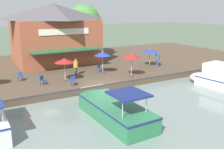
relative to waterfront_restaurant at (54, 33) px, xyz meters
The scene contains 18 objects.
ground_plane 14.02m from the waterfront_restaurant, ahead, with size 220.00×220.00×0.00m, color #4C5B47.
quay_deck 4.83m from the waterfront_restaurant, 12.47° to the left, with size 22.00×56.00×0.60m, color #4C3D2D.
quay_edge_fender 13.73m from the waterfront_restaurant, ahead, with size 0.20×50.40×0.10m, color #2D2D33.
waterfront_restaurant is the anchor object (origin of this frame).
patio_umbrella_near_quay_edge 12.87m from the waterfront_restaurant, 49.06° to the left, with size 2.14×2.14×2.23m.
patio_umbrella_far_corner 9.40m from the waterfront_restaurant, 16.72° to the left, with size 1.86×1.86×2.46m.
patio_umbrella_by_entrance 10.29m from the waterfront_restaurant, 11.94° to the right, with size 1.92×1.92×2.32m.
patio_umbrella_mid_patio_right 12.58m from the waterfront_restaurant, 22.11° to the left, with size 1.94×1.94×2.50m.
cafe_chair_mid_patio 10.24m from the waterfront_restaurant, 38.26° to the right, with size 0.56×0.56×0.85m.
cafe_chair_facing_river 11.42m from the waterfront_restaurant, 23.52° to the right, with size 0.60×0.60×0.85m.
cafe_chair_beside_entrance 9.21m from the waterfront_restaurant, 17.95° to the left, with size 0.59×0.59×0.85m.
cafe_chair_far_corner_seat 12.35m from the waterfront_restaurant, ahead, with size 0.51×0.51×0.85m.
person_mid_patio 14.01m from the waterfront_restaurant, 47.90° to the left, with size 0.50×0.50×1.79m.
person_at_quay_edge 8.62m from the waterfront_restaurant, ahead, with size 0.50×0.50×1.78m.
motorboat_distant_upstream 18.94m from the waterfront_restaurant, ahead, with size 7.96×2.74×2.40m.
mooring_post 19.56m from the waterfront_restaurant, 47.89° to the left, with size 0.22×0.22×0.82m.
tree_behind_restaurant 6.85m from the waterfront_restaurant, 138.26° to the left, with size 3.67×3.49×5.94m.
tree_upstream_bank 5.74m from the waterfront_restaurant, 113.27° to the left, with size 5.32×5.07×7.76m.
Camera 1 is at (19.77, -10.26, 7.40)m, focal length 40.00 mm.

